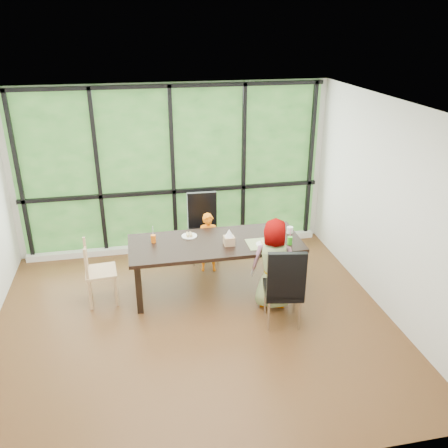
{
  "coord_description": "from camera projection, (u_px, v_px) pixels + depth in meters",
  "views": [
    {
      "loc": [
        -0.62,
        -4.98,
        3.56
      ],
      "look_at": [
        0.51,
        0.64,
        1.05
      ],
      "focal_mm": 37.72,
      "sensor_mm": 36.0,
      "label": 1
    }
  ],
  "objects": [
    {
      "name": "back_wall",
      "position": [
        173.0,
        170.0,
        7.5
      ],
      "size": [
        5.0,
        0.0,
        5.0
      ],
      "primitive_type": "plane",
      "rotation": [
        1.57,
        0.0,
        0.0
      ],
      "color": "silver",
      "rests_on": "ground"
    },
    {
      "name": "foliage_backdrop",
      "position": [
        173.0,
        170.0,
        7.48
      ],
      "size": [
        4.8,
        0.02,
        2.65
      ],
      "primitive_type": "cube",
      "color": "#265020",
      "rests_on": "back_wall"
    },
    {
      "name": "straw_pink",
      "position": [
        290.0,
        234.0,
        6.32
      ],
      "size": [
        0.01,
        0.04,
        0.2
      ],
      "primitive_type": "cylinder",
      "rotation": [
        0.14,
        0.0,
        0.0
      ],
      "color": "pink",
      "rests_on": "green_cup"
    },
    {
      "name": "crepe_rolls_far",
      "position": [
        189.0,
        234.0,
        6.59
      ],
      "size": [
        0.1,
        0.12,
        0.04
      ],
      "primitive_type": null,
      "color": "tan",
      "rests_on": "plate_far"
    },
    {
      "name": "plate_near",
      "position": [
        264.0,
        244.0,
        6.36
      ],
      "size": [
        0.23,
        0.23,
        0.01
      ],
      "primitive_type": "cylinder",
      "color": "white",
      "rests_on": "dining_table"
    },
    {
      "name": "ground",
      "position": [
        195.0,
        322.0,
        6.02
      ],
      "size": [
        5.0,
        5.0,
        0.0
      ],
      "primitive_type": "plane",
      "color": "black",
      "rests_on": "ground"
    },
    {
      "name": "straw_white",
      "position": [
        153.0,
        232.0,
        6.38
      ],
      "size": [
        0.01,
        0.04,
        0.2
      ],
      "primitive_type": "cylinder",
      "rotation": [
        0.14,
        0.0,
        0.0
      ],
      "color": "white",
      "rests_on": "orange_cup"
    },
    {
      "name": "orange_cup",
      "position": [
        153.0,
        239.0,
        6.41
      ],
      "size": [
        0.07,
        0.07,
        0.11
      ],
      "primitive_type": "cylinder",
      "color": "orange",
      "rests_on": "dining_table"
    },
    {
      "name": "window_mullions",
      "position": [
        173.0,
        171.0,
        7.44
      ],
      "size": [
        4.8,
        0.06,
        2.65
      ],
      "primitive_type": null,
      "color": "black",
      "rests_on": "back_wall"
    },
    {
      "name": "chair_window_leather",
      "position": [
        204.0,
        229.0,
        7.35
      ],
      "size": [
        0.47,
        0.47,
        1.08
      ],
      "primitive_type": "cube",
      "rotation": [
        0.0,
        0.0,
        -0.03
      ],
      "color": "black",
      "rests_on": "ground"
    },
    {
      "name": "child_older",
      "position": [
        275.0,
        264.0,
        6.14
      ],
      "size": [
        0.69,
        0.55,
        1.24
      ],
      "primitive_type": "imported",
      "rotation": [
        0.0,
        0.0,
        2.84
      ],
      "color": "gray",
      "rests_on": "ground"
    },
    {
      "name": "chair_end_beech",
      "position": [
        101.0,
        272.0,
        6.3
      ],
      "size": [
        0.43,
        0.45,
        0.9
      ],
      "primitive_type": "cube",
      "rotation": [
        0.0,
        0.0,
        1.65
      ],
      "color": "tan",
      "rests_on": "ground"
    },
    {
      "name": "green_cup",
      "position": [
        290.0,
        241.0,
        6.36
      ],
      "size": [
        0.07,
        0.07,
        0.11
      ],
      "primitive_type": "cylinder",
      "color": "green",
      "rests_on": "dining_table"
    },
    {
      "name": "plate_far",
      "position": [
        189.0,
        236.0,
        6.6
      ],
      "size": [
        0.22,
        0.22,
        0.01
      ],
      "primitive_type": "cylinder",
      "color": "white",
      "rests_on": "dining_table"
    },
    {
      "name": "placemat",
      "position": [
        265.0,
        243.0,
        6.4
      ],
      "size": [
        0.48,
        0.35,
        0.01
      ],
      "primitive_type": "cube",
      "color": "tan",
      "rests_on": "dining_table"
    },
    {
      "name": "chair_interior_leather",
      "position": [
        283.0,
        285.0,
        5.82
      ],
      "size": [
        0.53,
        0.53,
        1.08
      ],
      "primitive_type": "cube",
      "rotation": [
        0.0,
        0.0,
        2.96
      ],
      "color": "black",
      "rests_on": "ground"
    },
    {
      "name": "window_sill",
      "position": [
        177.0,
        245.0,
        7.93
      ],
      "size": [
        4.8,
        0.12,
        0.1
      ],
      "primitive_type": "cube",
      "color": "silver",
      "rests_on": "ground"
    },
    {
      "name": "tissue",
      "position": [
        229.0,
        233.0,
        6.3
      ],
      "size": [
        0.12,
        0.12,
        0.11
      ],
      "primitive_type": "cone",
      "color": "white",
      "rests_on": "tissue_box"
    },
    {
      "name": "child_toddler",
      "position": [
        209.0,
        242.0,
        7.09
      ],
      "size": [
        0.37,
        0.27,
        0.93
      ],
      "primitive_type": "imported",
      "rotation": [
        0.0,
        0.0,
        -0.15
      ],
      "color": "orange",
      "rests_on": "ground"
    },
    {
      "name": "white_mug",
      "position": [
        290.0,
        230.0,
        6.7
      ],
      "size": [
        0.09,
        0.09,
        0.09
      ],
      "primitive_type": "cylinder",
      "color": "white",
      "rests_on": "dining_table"
    },
    {
      "name": "crepe_rolls_near",
      "position": [
        265.0,
        243.0,
        6.35
      ],
      "size": [
        0.1,
        0.12,
        0.04
      ],
      "primitive_type": null,
      "color": "tan",
      "rests_on": "plate_near"
    },
    {
      "name": "tissue_box",
      "position": [
        229.0,
        241.0,
        6.34
      ],
      "size": [
        0.14,
        0.14,
        0.12
      ],
      "primitive_type": "cube",
      "color": "tan",
      "rests_on": "dining_table"
    },
    {
      "name": "dining_table",
      "position": [
        216.0,
        266.0,
        6.6
      ],
      "size": [
        2.39,
        1.04,
        0.75
      ],
      "primitive_type": "cube",
      "rotation": [
        0.0,
        0.0,
        -0.03
      ],
      "color": "black",
      "rests_on": "ground"
    }
  ]
}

